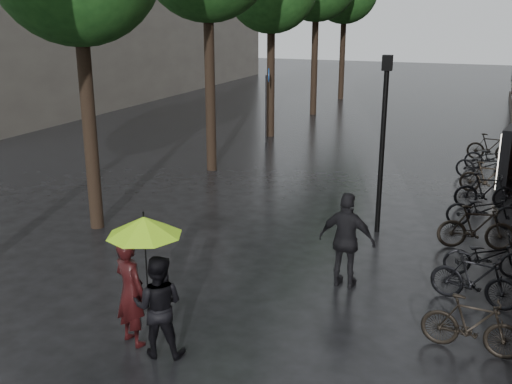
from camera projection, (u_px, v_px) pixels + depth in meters
The scene contains 8 objects.
person_burgundy at pixel (131, 292), 9.25m from camera, with size 0.64×0.42×1.76m, color black.
person_black at pixel (158, 306), 8.96m from camera, with size 0.78×0.61×1.61m, color black.
lime_umbrella at pixel (144, 226), 8.77m from camera, with size 1.14×1.14×1.67m.
pedestrian_walking at pixel (347, 240), 11.21m from camera, with size 1.08×0.45×1.84m, color black.
parked_bicycles at pixel (485, 197), 15.37m from camera, with size 2.02×13.89×0.99m.
ad_lightbox at pixel (507, 161), 16.98m from camera, with size 0.29×1.28×1.93m.
lamp_post at pixel (383, 128), 13.55m from camera, with size 0.21×0.21×4.12m.
cycle_sign at pixel (267, 94), 23.41m from camera, with size 0.15×0.53×2.93m.
Camera 1 is at (4.54, -4.31, 5.03)m, focal length 42.00 mm.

